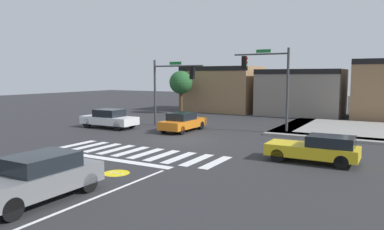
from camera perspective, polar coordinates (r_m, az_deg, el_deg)
ground_plane at (r=23.74m, az=-1.68°, el=-3.88°), size 120.00×120.00×0.00m
crosswalk_near at (r=20.09m, az=-8.37°, el=-5.78°), size 9.85×2.84×0.01m
lane_markings at (r=13.85m, az=-26.47°, el=-11.88°), size 6.80×24.25×0.01m
bike_detector_marking at (r=16.09m, az=-11.71°, el=-8.86°), size 1.14×1.14×0.01m
curb_corner_northeast at (r=29.91m, az=22.28°, el=-2.10°), size 10.00×10.60×0.15m
storefront_row at (r=40.14m, az=17.22°, el=3.74°), size 26.87×6.66×5.65m
traffic_signal_northeast at (r=27.38m, az=11.85°, el=6.14°), size 4.18×0.32×6.10m
traffic_signal_northwest at (r=29.66m, az=-3.22°, el=5.29°), size 4.60×0.32×5.42m
car_white at (r=29.64m, az=-12.79°, el=-0.54°), size 4.59×1.88×1.49m
car_orange at (r=27.22m, az=-1.48°, el=-1.08°), size 1.73×4.29×1.42m
car_gray at (r=13.28m, az=-22.86°, el=-8.93°), size 1.82×4.38×1.54m
car_yellow at (r=18.41m, az=18.87°, el=-4.98°), size 4.21×1.71×1.34m
roadside_tree at (r=39.76m, az=-1.74°, el=5.04°), size 2.51×2.51×4.65m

